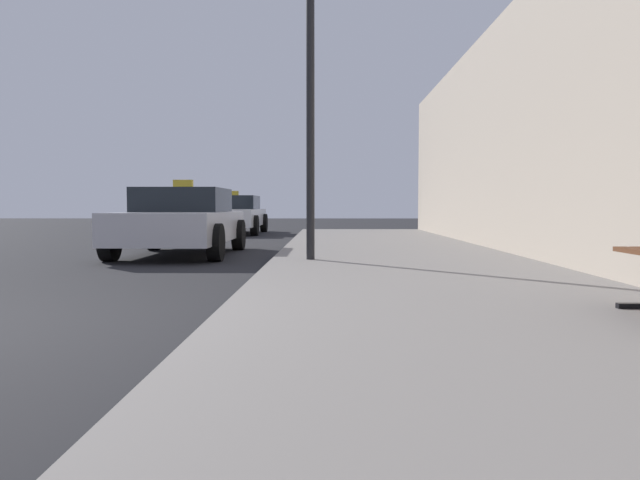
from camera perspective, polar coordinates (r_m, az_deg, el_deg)
The scene contains 4 objects.
sidewalk at distance 4.45m, azimuth 16.04°, elevation -8.04°, with size 4.00×32.00×0.15m, color gray.
street_lamp at distance 9.07m, azimuth -0.92°, elevation 16.61°, with size 0.36×0.36×4.19m.
car_silver at distance 11.75m, azimuth -12.91°, elevation 1.76°, with size 2.01×4.06×1.43m.
car_white at distance 20.42m, azimuth -8.26°, elevation 2.42°, with size 2.05×4.28×1.43m.
Camera 1 is at (2.84, -4.21, 0.94)m, focal length 33.93 mm.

